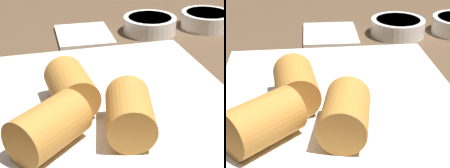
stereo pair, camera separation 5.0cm
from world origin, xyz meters
The scene contains 7 objects.
table_surface centered at (0.00, 0.00, 1.00)cm, with size 180.00×140.00×2.00cm.
serving_plate centered at (0.56, 0.87, 2.76)cm, with size 28.51×26.12×1.50cm.
roll_front_left centered at (0.67, -3.54, 5.63)cm, with size 7.47×4.85×4.26cm.
roll_front_right centered at (6.67, 0.88, 5.63)cm, with size 7.63×5.60×4.26cm.
roll_back_left centered at (7.21, -6.13, 5.63)cm, with size 7.48×7.76×4.26cm.
dipping_bowl_near centered at (-21.40, 13.02, 3.43)cm, with size 8.65×8.65×2.63cm.
napkin centered at (-22.10, 2.10, 2.30)cm, with size 10.36×8.90×0.60cm.
Camera 2 is at (34.86, -2.95, 23.57)cm, focal length 60.00 mm.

